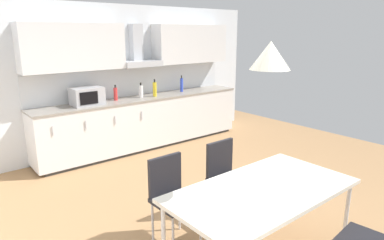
{
  "coord_description": "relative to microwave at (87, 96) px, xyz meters",
  "views": [
    {
      "loc": [
        -2.47,
        -2.51,
        2.05
      ],
      "look_at": [
        0.11,
        0.65,
        1.0
      ],
      "focal_mm": 32.0,
      "sensor_mm": 36.0,
      "label": 1
    }
  ],
  "objects": [
    {
      "name": "ground_plane",
      "position": [
        0.38,
        -2.68,
        -1.07
      ],
      "size": [
        8.3,
        8.93,
        0.02
      ],
      "primitive_type": "cube",
      "color": "#9E754C"
    },
    {
      "name": "wall_back",
      "position": [
        0.38,
        0.34,
        0.19
      ],
      "size": [
        6.64,
        0.1,
        2.52
      ],
      "primitive_type": "cube",
      "color": "silver",
      "rests_on": "ground_plane"
    },
    {
      "name": "kitchen_counter",
      "position": [
        1.05,
        0.0,
        -0.6
      ],
      "size": [
        3.95,
        0.61,
        0.92
      ],
      "color": "#333333",
      "rests_on": "ground_plane"
    },
    {
      "name": "backsplash_tile",
      "position": [
        1.05,
        0.28,
        0.11
      ],
      "size": [
        3.93,
        0.02,
        0.5
      ],
      "primitive_type": "cube",
      "color": "silver",
      "rests_on": "kitchen_counter"
    },
    {
      "name": "upper_wall_cabinets",
      "position": [
        1.05,
        0.13,
        0.75
      ],
      "size": [
        3.93,
        0.4,
        0.73
      ],
      "color": "silver"
    },
    {
      "name": "microwave",
      "position": [
        0.0,
        0.0,
        0.0
      ],
      "size": [
        0.48,
        0.35,
        0.28
      ],
      "color": "#ADADB2",
      "rests_on": "kitchen_counter"
    },
    {
      "name": "bottle_red",
      "position": [
        0.53,
        0.06,
        -0.03
      ],
      "size": [
        0.06,
        0.06,
        0.26
      ],
      "color": "red",
      "rests_on": "kitchen_counter"
    },
    {
      "name": "bottle_blue",
      "position": [
        1.92,
        0.04,
        -0.0
      ],
      "size": [
        0.06,
        0.06,
        0.32
      ],
      "color": "blue",
      "rests_on": "kitchen_counter"
    },
    {
      "name": "bottle_white",
      "position": [
        1.0,
        0.02,
        -0.03
      ],
      "size": [
        0.08,
        0.08,
        0.26
      ],
      "color": "white",
      "rests_on": "kitchen_counter"
    },
    {
      "name": "bottle_yellow",
      "position": [
        1.24,
        -0.05,
        -0.01
      ],
      "size": [
        0.07,
        0.07,
        0.31
      ],
      "color": "yellow",
      "rests_on": "kitchen_counter"
    },
    {
      "name": "dining_table",
      "position": [
        0.08,
        -3.5,
        -0.35
      ],
      "size": [
        1.67,
        0.89,
        0.75
      ],
      "color": "silver",
      "rests_on": "ground_plane"
    },
    {
      "name": "chair_near_right",
      "position": [
        0.47,
        -4.32,
        -0.53
      ],
      "size": [
        0.44,
        0.44,
        0.87
      ],
      "color": "black",
      "rests_on": "ground_plane"
    },
    {
      "name": "chair_far_left",
      "position": [
        -0.29,
        -2.67,
        -0.53
      ],
      "size": [
        0.41,
        0.41,
        0.87
      ],
      "color": "black",
      "rests_on": "ground_plane"
    },
    {
      "name": "chair_far_right",
      "position": [
        0.46,
        -2.67,
        -0.53
      ],
      "size": [
        0.41,
        0.41,
        0.87
      ],
      "color": "black",
      "rests_on": "ground_plane"
    },
    {
      "name": "pendant_lamp",
      "position": [
        0.08,
        -3.5,
        0.81
      ],
      "size": [
        0.32,
        0.32,
        0.22
      ],
      "primitive_type": "cone",
      "color": "silver"
    }
  ]
}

